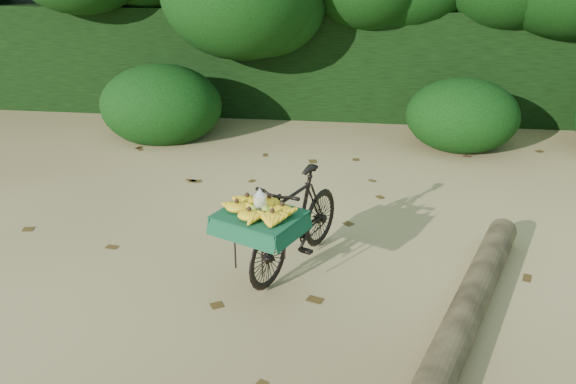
# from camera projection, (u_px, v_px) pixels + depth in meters

# --- Properties ---
(ground) EXTENTS (80.00, 80.00, 0.00)m
(ground) POSITION_uv_depth(u_px,v_px,m) (346.00, 306.00, 5.26)
(ground) COLOR tan
(ground) RESTS_ON ground
(vendor_bicycle) EXTENTS (1.20, 1.74, 0.95)m
(vendor_bicycle) POSITION_uv_depth(u_px,v_px,m) (295.00, 220.00, 5.69)
(vendor_bicycle) COLOR black
(vendor_bicycle) RESTS_ON ground
(fallen_log) EXTENTS (1.61, 3.66, 0.28)m
(fallen_log) POSITION_uv_depth(u_px,v_px,m) (458.00, 330.00, 4.72)
(fallen_log) COLOR brown
(fallen_log) RESTS_ON ground
(hedge_backdrop) EXTENTS (26.00, 1.80, 1.80)m
(hedge_backdrop) POSITION_uv_depth(u_px,v_px,m) (361.00, 58.00, 10.63)
(hedge_backdrop) COLOR black
(hedge_backdrop) RESTS_ON ground
(bush_clumps) EXTENTS (8.80, 1.70, 0.90)m
(bush_clumps) POSITION_uv_depth(u_px,v_px,m) (392.00, 117.00, 8.93)
(bush_clumps) COLOR black
(bush_clumps) RESTS_ON ground
(leaf_litter) EXTENTS (7.00, 7.30, 0.01)m
(leaf_litter) POSITION_uv_depth(u_px,v_px,m) (349.00, 267.00, 5.85)
(leaf_litter) COLOR #443012
(leaf_litter) RESTS_ON ground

